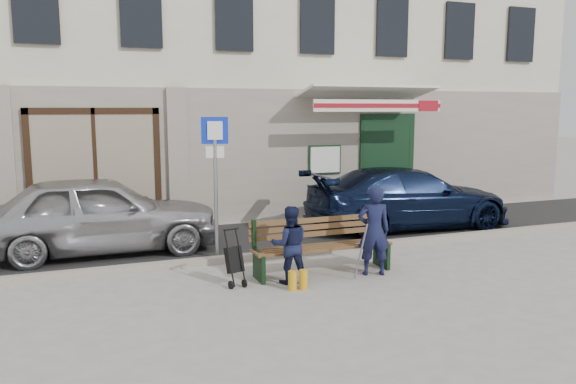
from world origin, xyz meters
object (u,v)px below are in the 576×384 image
car_navy (408,198)px  parking_sign (215,165)px  car_silver (99,214)px  stroller (234,261)px  woman (290,245)px  bench (320,247)px  man (374,231)px

car_navy → parking_sign: 5.01m
car_silver → car_navy: 6.75m
car_navy → stroller: bearing=121.5°
car_navy → woman: size_ratio=3.90×
car_navy → car_silver: bearing=91.7°
car_silver → bench: (3.37, -2.71, -0.30)m
bench → woman: size_ratio=1.95×
parking_sign → man: bearing=-28.5°
parking_sign → stroller: 2.10m
stroller → car_silver: bearing=106.6°
bench → car_silver: bearing=141.2°
car_silver → bench: bearing=-128.4°
car_silver → parking_sign: (1.98, -1.20, 0.97)m
bench → stroller: 1.51m
car_navy → parking_sign: size_ratio=1.86×
car_navy → man: size_ratio=3.22×
man → car_silver: bearing=-20.9°
parking_sign → bench: parking_sign is taller
car_navy → stroller: (-4.89, -2.72, -0.31)m
parking_sign → stroller: (-0.11, -1.61, -1.34)m
parking_sign → woman: (0.74, -1.80, -1.11)m
car_silver → bench: size_ratio=1.85×
stroller → parking_sign: bearing=69.1°
woman → car_silver: bearing=-34.8°
man → car_navy: bearing=-115.2°
bench → stroller: bearing=-176.0°
car_silver → woman: size_ratio=3.61×
woman → stroller: bearing=0.4°
man → stroller: (-2.30, 0.28, -0.36)m
car_silver → stroller: size_ratio=5.06×
car_navy → woman: 4.98m
parking_sign → stroller: size_ratio=2.94×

